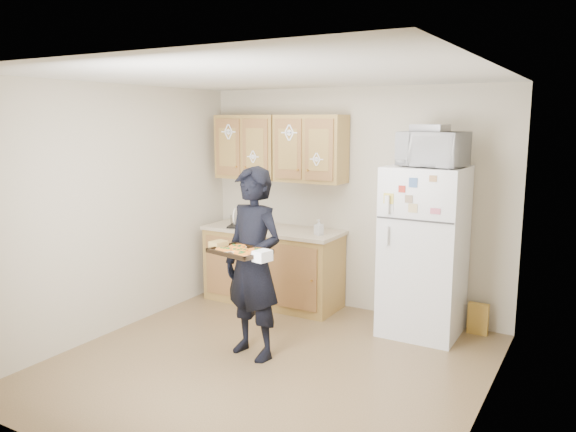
{
  "coord_description": "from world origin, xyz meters",
  "views": [
    {
      "loc": [
        2.49,
        -3.98,
        2.15
      ],
      "look_at": [
        -0.05,
        0.45,
        1.27
      ],
      "focal_mm": 35.0,
      "sensor_mm": 36.0,
      "label": 1
    }
  ],
  "objects_px": {
    "person": "(253,263)",
    "dish_rack": "(245,221)",
    "refrigerator": "(424,251)",
    "baking_tray": "(240,252)",
    "microwave": "(432,149)"
  },
  "relations": [
    {
      "from": "refrigerator",
      "to": "baking_tray",
      "type": "bearing_deg",
      "value": -124.52
    },
    {
      "from": "person",
      "to": "dish_rack",
      "type": "xyz_separation_m",
      "value": [
        -0.96,
        1.28,
        0.1
      ]
    },
    {
      "from": "baking_tray",
      "to": "microwave",
      "type": "bearing_deg",
      "value": 64.87
    },
    {
      "from": "refrigerator",
      "to": "baking_tray",
      "type": "relative_size",
      "value": 3.59
    },
    {
      "from": "microwave",
      "to": "baking_tray",
      "type": "bearing_deg",
      "value": -117.72
    },
    {
      "from": "person",
      "to": "baking_tray",
      "type": "relative_size",
      "value": 3.68
    },
    {
      "from": "refrigerator",
      "to": "microwave",
      "type": "bearing_deg",
      "value": -41.68
    },
    {
      "from": "person",
      "to": "dish_rack",
      "type": "height_order",
      "value": "person"
    },
    {
      "from": "baking_tray",
      "to": "person",
      "type": "bearing_deg",
      "value": 113.16
    },
    {
      "from": "person",
      "to": "baking_tray",
      "type": "height_order",
      "value": "person"
    },
    {
      "from": "refrigerator",
      "to": "dish_rack",
      "type": "xyz_separation_m",
      "value": [
        -2.13,
        -0.04,
        0.12
      ]
    },
    {
      "from": "refrigerator",
      "to": "microwave",
      "type": "distance_m",
      "value": 1.02
    },
    {
      "from": "refrigerator",
      "to": "dish_rack",
      "type": "bearing_deg",
      "value": -178.92
    },
    {
      "from": "refrigerator",
      "to": "microwave",
      "type": "xyz_separation_m",
      "value": [
        0.06,
        -0.05,
        1.02
      ]
    },
    {
      "from": "person",
      "to": "dish_rack",
      "type": "distance_m",
      "value": 1.6
    }
  ]
}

